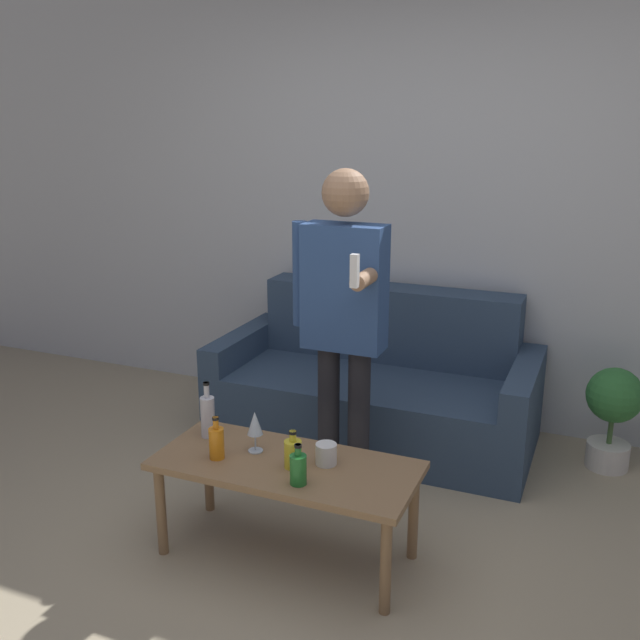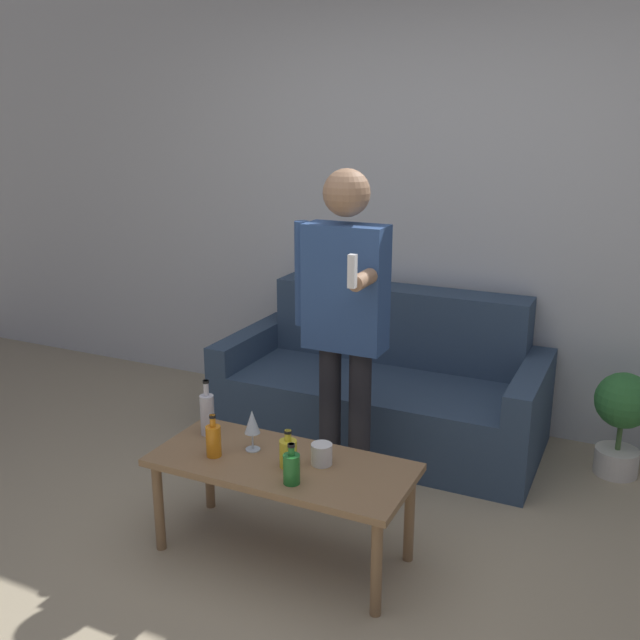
% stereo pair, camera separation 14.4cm
% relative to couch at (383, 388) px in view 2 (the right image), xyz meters
% --- Properties ---
extents(ground_plane, '(16.00, 16.00, 0.00)m').
position_rel_couch_xyz_m(ground_plane, '(0.16, -1.66, -0.30)').
color(ground_plane, tan).
extents(wall_back, '(8.00, 0.06, 2.70)m').
position_rel_couch_xyz_m(wall_back, '(0.16, 0.43, 1.05)').
color(wall_back, silver).
rests_on(wall_back, ground_plane).
extents(couch, '(1.83, 0.86, 0.85)m').
position_rel_couch_xyz_m(couch, '(0.00, 0.00, 0.00)').
color(couch, '#334760').
rests_on(couch, ground_plane).
extents(coffee_table, '(1.11, 0.49, 0.44)m').
position_rel_couch_xyz_m(coffee_table, '(0.04, -1.32, 0.09)').
color(coffee_table, '#8E6B47').
rests_on(coffee_table, ground_plane).
extents(bottle_orange, '(0.06, 0.06, 0.26)m').
position_rel_couch_xyz_m(bottle_orange, '(-0.39, -1.23, 0.25)').
color(bottle_orange, silver).
rests_on(bottle_orange, coffee_table).
extents(bottle_green, '(0.07, 0.07, 0.16)m').
position_rel_couch_xyz_m(bottle_green, '(0.08, -1.34, 0.21)').
color(bottle_green, yellow).
rests_on(bottle_green, coffee_table).
extents(bottle_dark, '(0.06, 0.06, 0.19)m').
position_rel_couch_xyz_m(bottle_dark, '(-0.25, -1.39, 0.22)').
color(bottle_dark, orange).
rests_on(bottle_dark, coffee_table).
extents(bottle_yellow, '(0.07, 0.07, 0.17)m').
position_rel_couch_xyz_m(bottle_yellow, '(0.16, -1.46, 0.21)').
color(bottle_yellow, '#23752D').
rests_on(bottle_yellow, coffee_table).
extents(wine_glass_near, '(0.07, 0.07, 0.18)m').
position_rel_couch_xyz_m(wine_glass_near, '(-0.13, -1.28, 0.27)').
color(wine_glass_near, silver).
rests_on(wine_glass_near, coffee_table).
extents(cup_on_table, '(0.09, 0.09, 0.09)m').
position_rel_couch_xyz_m(cup_on_table, '(0.20, -1.27, 0.19)').
color(cup_on_table, white).
rests_on(cup_on_table, coffee_table).
extents(person_standing_front, '(0.45, 0.41, 1.61)m').
position_rel_couch_xyz_m(person_standing_front, '(0.07, -0.76, 0.67)').
color(person_standing_front, '#232328').
rests_on(person_standing_front, ground_plane).
extents(potted_plant, '(0.29, 0.29, 0.56)m').
position_rel_couch_xyz_m(potted_plant, '(1.29, 0.08, 0.04)').
color(potted_plant, silver).
rests_on(potted_plant, ground_plane).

